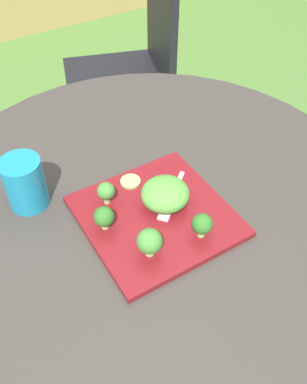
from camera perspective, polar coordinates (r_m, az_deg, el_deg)
The scene contains 12 objects.
ground_plane at distance 1.55m, azimuth -0.20°, elevation -19.22°, with size 12.00×12.00×0.00m, color #4C7533.
patio_table at distance 1.11m, azimuth -0.26°, elevation -7.76°, with size 1.06×1.06×0.73m.
patio_chair at distance 1.89m, azimuth -2.39°, elevation 17.76°, with size 0.56×0.56×0.90m.
salad_plate at distance 0.89m, azimuth 0.33°, elevation -3.30°, with size 0.30×0.30×0.01m, color maroon.
drinking_glass at distance 0.93m, azimuth -17.06°, elevation 0.89°, with size 0.09×0.09×0.12m.
fork at distance 0.91m, azimuth 2.39°, elevation -1.08°, with size 0.13×0.11×0.00m.
lettuce_mound at distance 0.88m, azimuth 1.56°, elevation -0.30°, with size 0.10×0.10×0.06m, color #519338.
broccoli_floret_0 at distance 0.84m, azimuth -6.77°, elevation -3.39°, with size 0.04×0.04×0.05m.
broccoli_floret_1 at distance 0.79m, azimuth -0.54°, elevation -6.76°, with size 0.05×0.05×0.06m.
broccoli_floret_2 at distance 0.89m, azimuth -6.49°, elevation 0.08°, with size 0.04×0.04×0.05m.
broccoli_floret_3 at distance 0.83m, azimuth 6.66°, elevation -4.39°, with size 0.04×0.04×0.06m.
cucumber_slice_0 at distance 0.95m, azimuth -3.15°, elevation 1.44°, with size 0.05×0.05×0.01m, color #8EB766.
Camera 1 is at (-0.34, -0.57, 1.40)m, focal length 39.15 mm.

